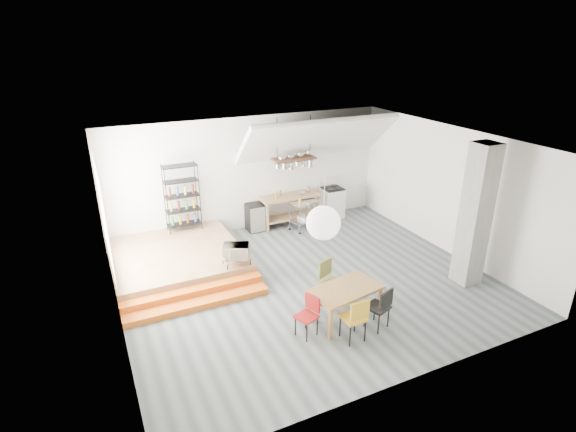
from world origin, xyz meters
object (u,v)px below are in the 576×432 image
stove (332,202)px  rolling_cart (304,211)px  dining_table (345,292)px  mini_fridge (255,217)px

stove → rolling_cart: stove is taller
stove → dining_table: bearing=-117.8°
rolling_cart → mini_fridge: (-1.32, 0.50, -0.14)m
dining_table → mini_fridge: 4.78m
rolling_cart → mini_fridge: rolling_cart is taller
dining_table → mini_fridge: mini_fridge is taller
rolling_cart → mini_fridge: size_ratio=1.19×
stove → mini_fridge: stove is taller
stove → rolling_cart: (-1.18, -0.46, 0.06)m
dining_table → stove: bearing=51.9°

